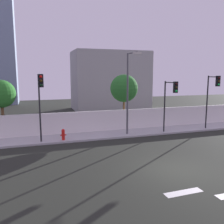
{
  "coord_description": "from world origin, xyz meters",
  "views": [
    {
      "loc": [
        -7.14,
        -10.96,
        5.12
      ],
      "look_at": [
        -1.42,
        6.5,
        2.28
      ],
      "focal_mm": 39.29,
      "sensor_mm": 36.0,
      "label": 1
    }
  ],
  "objects_px": {
    "traffic_light_center": "(170,95)",
    "street_lamp_curbside": "(129,87)",
    "roadside_tree_leftmost": "(1,94)",
    "roadside_tree_midleft": "(124,88)",
    "traffic_light_left": "(40,94)",
    "fire_hydrant": "(63,134)",
    "traffic_light_right": "(213,91)"
  },
  "relations": [
    {
      "from": "traffic_light_center",
      "to": "street_lamp_curbside",
      "type": "xyz_separation_m",
      "value": [
        -3.39,
        0.77,
        0.72
      ]
    },
    {
      "from": "roadside_tree_leftmost",
      "to": "roadside_tree_midleft",
      "type": "relative_size",
      "value": 0.92
    },
    {
      "from": "roadside_tree_midleft",
      "to": "roadside_tree_leftmost",
      "type": "bearing_deg",
      "value": 180.0
    },
    {
      "from": "traffic_light_left",
      "to": "traffic_light_center",
      "type": "xyz_separation_m",
      "value": [
        10.31,
        -0.26,
        -0.38
      ]
    },
    {
      "from": "roadside_tree_midleft",
      "to": "traffic_light_left",
      "type": "bearing_deg",
      "value": -155.97
    },
    {
      "from": "fire_hydrant",
      "to": "roadside_tree_midleft",
      "type": "bearing_deg",
      "value": 25.41
    },
    {
      "from": "traffic_light_center",
      "to": "roadside_tree_midleft",
      "type": "xyz_separation_m",
      "value": [
        -2.71,
        3.65,
        0.42
      ]
    },
    {
      "from": "traffic_light_right",
      "to": "roadside_tree_midleft",
      "type": "relative_size",
      "value": 0.95
    },
    {
      "from": "traffic_light_left",
      "to": "traffic_light_right",
      "type": "bearing_deg",
      "value": -0.44
    },
    {
      "from": "traffic_light_right",
      "to": "street_lamp_curbside",
      "type": "bearing_deg",
      "value": 175.38
    },
    {
      "from": "traffic_light_center",
      "to": "roadside_tree_leftmost",
      "type": "distance_m",
      "value": 13.68
    },
    {
      "from": "roadside_tree_leftmost",
      "to": "roadside_tree_midleft",
      "type": "bearing_deg",
      "value": 0.0
    },
    {
      "from": "traffic_light_left",
      "to": "traffic_light_right",
      "type": "distance_m",
      "value": 14.64
    },
    {
      "from": "street_lamp_curbside",
      "to": "traffic_light_center",
      "type": "bearing_deg",
      "value": -12.85
    },
    {
      "from": "traffic_light_center",
      "to": "traffic_light_left",
      "type": "bearing_deg",
      "value": 178.54
    },
    {
      "from": "roadside_tree_leftmost",
      "to": "traffic_light_left",
      "type": "bearing_deg",
      "value": -49.68
    },
    {
      "from": "traffic_light_right",
      "to": "roadside_tree_midleft",
      "type": "height_order",
      "value": "roadside_tree_midleft"
    },
    {
      "from": "fire_hydrant",
      "to": "roadside_tree_leftmost",
      "type": "bearing_deg",
      "value": 147.17
    },
    {
      "from": "street_lamp_curbside",
      "to": "roadside_tree_leftmost",
      "type": "height_order",
      "value": "street_lamp_curbside"
    },
    {
      "from": "traffic_light_left",
      "to": "fire_hydrant",
      "type": "height_order",
      "value": "traffic_light_left"
    },
    {
      "from": "fire_hydrant",
      "to": "roadside_tree_midleft",
      "type": "distance_m",
      "value": 7.41
    },
    {
      "from": "street_lamp_curbside",
      "to": "roadside_tree_midleft",
      "type": "distance_m",
      "value": 2.97
    },
    {
      "from": "fire_hydrant",
      "to": "roadside_tree_leftmost",
      "type": "distance_m",
      "value": 6.05
    },
    {
      "from": "roadside_tree_leftmost",
      "to": "roadside_tree_midleft",
      "type": "height_order",
      "value": "roadside_tree_midleft"
    },
    {
      "from": "traffic_light_left",
      "to": "roadside_tree_leftmost",
      "type": "distance_m",
      "value": 4.45
    },
    {
      "from": "fire_hydrant",
      "to": "roadside_tree_midleft",
      "type": "height_order",
      "value": "roadside_tree_midleft"
    },
    {
      "from": "traffic_light_center",
      "to": "street_lamp_curbside",
      "type": "height_order",
      "value": "street_lamp_curbside"
    },
    {
      "from": "traffic_light_right",
      "to": "street_lamp_curbside",
      "type": "relative_size",
      "value": 0.73
    },
    {
      "from": "traffic_light_right",
      "to": "fire_hydrant",
      "type": "distance_m",
      "value": 13.45
    },
    {
      "from": "roadside_tree_midleft",
      "to": "traffic_light_right",
      "type": "bearing_deg",
      "value": -26.44
    },
    {
      "from": "traffic_light_left",
      "to": "street_lamp_curbside",
      "type": "xyz_separation_m",
      "value": [
        6.91,
        0.51,
        0.34
      ]
    },
    {
      "from": "traffic_light_left",
      "to": "roadside_tree_leftmost",
      "type": "xyz_separation_m",
      "value": [
        -2.88,
        3.39,
        -0.23
      ]
    }
  ]
}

